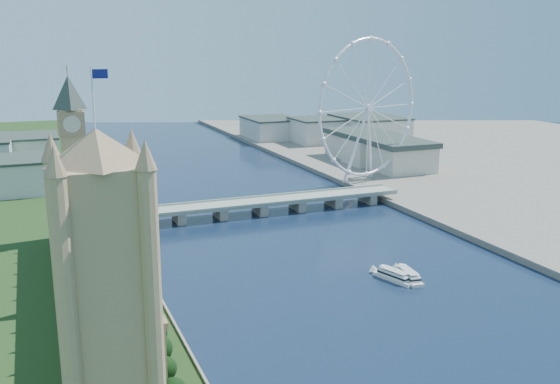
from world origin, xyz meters
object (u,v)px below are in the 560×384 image
victoria_tower (106,287)px  tour_boat_far (408,280)px  tour_boat_near (394,280)px  london_eye (368,108)px

victoria_tower → tour_boat_far: victoria_tower is taller
tour_boat_near → victoria_tower: bearing=-165.6°
london_eye → tour_boat_near: 239.08m
london_eye → tour_boat_far: 238.28m
london_eye → victoria_tower: bearing=-130.4°
victoria_tower → tour_boat_near: (154.85, 93.73, -54.49)m
london_eye → tour_boat_far: london_eye is taller
london_eye → tour_boat_near: london_eye is taller
tour_boat_near → tour_boat_far: size_ratio=1.00×
victoria_tower → london_eye: size_ratio=0.90×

